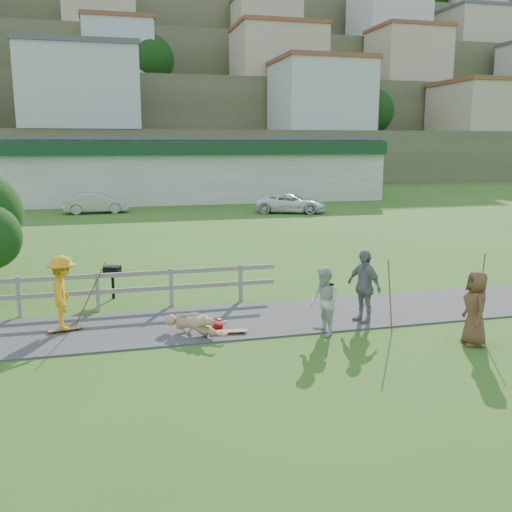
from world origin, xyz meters
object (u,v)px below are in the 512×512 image
(spectator_a, at_px, (324,302))
(skater_rider, at_px, (63,297))
(car_silver, at_px, (96,203))
(car_white, at_px, (291,203))
(spectator_c, at_px, (476,308))
(bbq, at_px, (113,282))
(skater_fallen, at_px, (195,324))
(spectator_b, at_px, (364,286))

(spectator_a, bearing_deg, skater_rider, -110.80)
(car_silver, bearing_deg, car_white, -106.48)
(spectator_c, height_order, car_silver, spectator_c)
(skater_rider, distance_m, bbq, 3.16)
(spectator_c, bearing_deg, skater_fallen, -94.86)
(skater_rider, distance_m, skater_fallen, 3.26)
(spectator_b, distance_m, bbq, 7.35)
(skater_fallen, distance_m, car_white, 25.08)
(skater_fallen, xyz_separation_m, bbq, (-1.85, 3.98, 0.19))
(skater_fallen, distance_m, spectator_a, 3.11)
(spectator_b, xyz_separation_m, bbq, (-6.19, 3.95, -0.46))
(skater_fallen, xyz_separation_m, spectator_c, (6.07, -2.15, 0.56))
(spectator_a, bearing_deg, spectator_c, 59.47)
(skater_rider, xyz_separation_m, car_white, (12.87, 21.99, -0.25))
(skater_fallen, bearing_deg, spectator_c, -66.08)
(skater_rider, xyz_separation_m, bbq, (1.17, 2.91, -0.41))
(skater_fallen, relative_size, spectator_b, 0.87)
(spectator_c, relative_size, car_white, 0.37)
(car_silver, bearing_deg, spectator_a, -170.95)
(spectator_a, bearing_deg, car_silver, -172.73)
(spectator_a, height_order, bbq, spectator_a)
(car_white, height_order, bbq, car_white)
(spectator_b, bearing_deg, skater_fallen, -108.96)
(spectator_a, height_order, spectator_b, spectator_b)
(spectator_b, xyz_separation_m, car_white, (5.51, 23.02, -0.30))
(spectator_a, height_order, spectator_c, spectator_c)
(skater_rider, relative_size, car_white, 0.39)
(skater_rider, bearing_deg, spectator_b, -100.04)
(bbq, bearing_deg, car_silver, 113.62)
(skater_rider, bearing_deg, spectator_c, -111.52)
(skater_rider, relative_size, spectator_c, 1.05)
(car_white, bearing_deg, spectator_b, -172.36)
(spectator_a, relative_size, spectator_c, 0.96)
(spectator_b, bearing_deg, skater_rider, -117.44)
(car_white, xyz_separation_m, bbq, (-11.70, -19.08, -0.16))
(car_silver, height_order, bbq, car_silver)
(skater_rider, height_order, spectator_b, spectator_b)
(spectator_a, height_order, car_white, spectator_a)
(skater_rider, xyz_separation_m, spectator_a, (6.02, -1.73, -0.07))
(car_silver, bearing_deg, skater_rider, 176.29)
(bbq, bearing_deg, spectator_c, -16.28)
(bbq, bearing_deg, spectator_a, -22.33)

